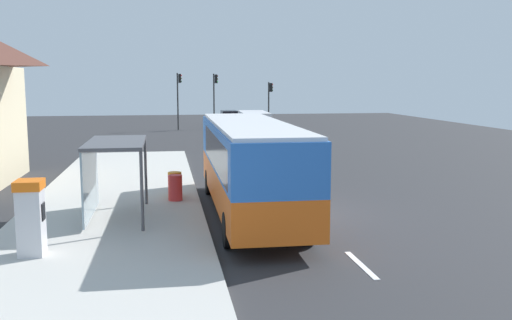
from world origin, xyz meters
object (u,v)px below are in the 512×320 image
object	(u,v)px
recycling_bin_orange	(175,184)
traffic_light_near_side	(270,98)
traffic_light_median	(215,92)
recycling_bin_red	(175,188)
traffic_light_far_side	(179,92)
white_van	(254,124)
sedan_near	(229,117)
bus_shelter	(107,159)
ticket_machine	(31,217)
bus	(249,162)

from	to	relation	value
recycling_bin_orange	traffic_light_near_side	distance (m)	33.39
recycling_bin_orange	traffic_light_median	distance (m)	33.90
recycling_bin_red	recycling_bin_orange	distance (m)	0.70
recycling_bin_orange	traffic_light_far_side	world-z (taller)	traffic_light_far_side
traffic_light_median	traffic_light_far_side	bearing A→B (deg)	-167.13
white_van	recycling_bin_orange	world-z (taller)	white_van
recycling_bin_red	sedan_near	bearing A→B (deg)	80.54
traffic_light_far_side	bus_shelter	bearing A→B (deg)	-95.29
traffic_light_far_side	recycling_bin_red	bearing A→B (deg)	-91.88
ticket_machine	traffic_light_median	xyz separation A→B (m)	(8.35, 40.38, 2.35)
recycling_bin_orange	bus_shelter	distance (m)	4.05
bus	recycling_bin_orange	world-z (taller)	bus
ticket_machine	traffic_light_far_side	world-z (taller)	traffic_light_far_side
recycling_bin_red	bus_shelter	bearing A→B (deg)	-133.00
sedan_near	recycling_bin_orange	distance (m)	38.85
recycling_bin_orange	white_van	bearing A→B (deg)	72.84
white_van	traffic_light_far_side	world-z (taller)	traffic_light_far_side
white_van	recycling_bin_orange	size ratio (longest dim) A/B	5.55
sedan_near	traffic_light_median	size ratio (longest dim) A/B	0.83
bus	recycling_bin_red	size ratio (longest dim) A/B	11.61
white_van	recycling_bin_red	xyz separation A→B (m)	(-6.40, -21.42, -0.69)
ticket_machine	white_van	bearing A→B (deg)	69.83
traffic_light_median	bus_shelter	xyz separation A→B (m)	(-6.81, -36.54, -1.42)
traffic_light_near_side	bus_shelter	bearing A→B (deg)	-108.84
recycling_bin_orange	recycling_bin_red	bearing A→B (deg)	-90.00
bus	traffic_light_near_side	xyz separation A→B (m)	(7.22, 34.63, 1.18)
sedan_near	traffic_light_near_side	world-z (taller)	traffic_light_near_side
recycling_bin_red	traffic_light_median	bearing A→B (deg)	82.34
recycling_bin_orange	traffic_light_far_side	xyz separation A→B (m)	(1.10, 32.66, 2.89)
bus	white_van	world-z (taller)	bus
sedan_near	recycling_bin_red	size ratio (longest dim) A/B	4.64
sedan_near	bus_shelter	world-z (taller)	bus_shelter
traffic_light_far_side	bus_shelter	size ratio (longest dim) A/B	1.34
ticket_machine	recycling_bin_red	world-z (taller)	ticket_machine
traffic_light_near_side	traffic_light_far_side	world-z (taller)	traffic_light_far_side
white_van	traffic_light_median	size ratio (longest dim) A/B	0.99
traffic_light_near_side	ticket_machine	bearing A→B (deg)	-109.14
white_van	bus_shelter	bearing A→B (deg)	-109.90
sedan_near	ticket_machine	size ratio (longest dim) A/B	2.27
ticket_machine	traffic_light_near_side	bearing A→B (deg)	70.86
sedan_near	recycling_bin_orange	world-z (taller)	sedan_near
white_van	ticket_machine	distance (m)	29.44
sedan_near	recycling_bin_red	world-z (taller)	sedan_near
ticket_machine	recycling_bin_orange	world-z (taller)	ticket_machine
ticket_machine	traffic_light_median	distance (m)	41.30
traffic_light_far_side	traffic_light_median	bearing A→B (deg)	12.87
sedan_near	traffic_light_median	world-z (taller)	traffic_light_median
ticket_machine	sedan_near	bearing A→B (deg)	77.22
ticket_machine	traffic_light_near_side	xyz separation A→B (m)	(13.46, 38.78, 1.85)
sedan_near	recycling_bin_orange	size ratio (longest dim) A/B	4.64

